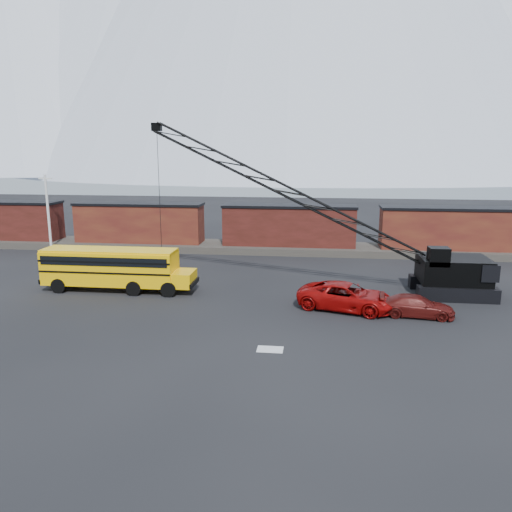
{
  "coord_description": "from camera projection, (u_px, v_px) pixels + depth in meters",
  "views": [
    {
      "loc": [
        2.78,
        -28.94,
        10.57
      ],
      "look_at": [
        -1.44,
        5.66,
        3.0
      ],
      "focal_mm": 35.0,
      "sensor_mm": 36.0,
      "label": 1
    }
  ],
  "objects": [
    {
      "name": "maroon_suv",
      "position": [
        417.0,
        306.0,
        31.87
      ],
      "size": [
        4.84,
        2.37,
        1.35
      ],
      "primitive_type": "imported",
      "rotation": [
        0.0,
        0.0,
        1.47
      ],
      "color": "#51110E",
      "rests_on": "ground"
    },
    {
      "name": "mountain_ridge",
      "position": [
        328.0,
        1.0,
        284.56
      ],
      "size": [
        800.0,
        340.0,
        240.0
      ],
      "color": "silver",
      "rests_on": "ground"
    },
    {
      "name": "boxcar_mid",
      "position": [
        289.0,
        225.0,
        51.4
      ],
      "size": [
        13.7,
        3.1,
        4.17
      ],
      "color": "#511B16",
      "rests_on": "gravel_berm"
    },
    {
      "name": "utility_pole",
      "position": [
        48.0,
        213.0,
        50.07
      ],
      "size": [
        1.4,
        0.24,
        8.0
      ],
      "color": "silver",
      "rests_on": "ground"
    },
    {
      "name": "ground",
      "position": [
        268.0,
        324.0,
        30.64
      ],
      "size": [
        160.0,
        160.0,
        0.0
      ],
      "primitive_type": "plane",
      "color": "black",
      "rests_on": "ground"
    },
    {
      "name": "gravel_berm",
      "position": [
        289.0,
        248.0,
        51.91
      ],
      "size": [
        120.0,
        5.0,
        0.7
      ],
      "primitive_type": "cube",
      "color": "#48423B",
      "rests_on": "ground"
    },
    {
      "name": "boxcar_east_near",
      "position": [
        450.0,
        228.0,
        49.5
      ],
      "size": [
        13.7,
        3.1,
        4.17
      ],
      "color": "#441313",
      "rests_on": "gravel_berm"
    },
    {
      "name": "boxcar_west_near",
      "position": [
        140.0,
        223.0,
        53.29
      ],
      "size": [
        13.7,
        3.1,
        4.17
      ],
      "color": "#441313",
      "rests_on": "gravel_berm"
    },
    {
      "name": "boxcar_west_far",
      "position": [
        0.0,
        220.0,
        55.19
      ],
      "size": [
        13.7,
        3.1,
        4.17
      ],
      "color": "#511B16",
      "rests_on": "gravel_berm"
    },
    {
      "name": "red_pickup",
      "position": [
        346.0,
        297.0,
        33.17
      ],
      "size": [
        6.98,
        4.63,
        1.78
      ],
      "primitive_type": "imported",
      "rotation": [
        0.0,
        0.0,
        1.29
      ],
      "color": "#940807",
      "rests_on": "ground"
    },
    {
      "name": "crawler_crane",
      "position": [
        313.0,
        204.0,
        36.63
      ],
      "size": [
        25.11,
        4.2,
        12.58
      ],
      "color": "black",
      "rests_on": "ground"
    },
    {
      "name": "snow_patch",
      "position": [
        270.0,
        349.0,
        26.7
      ],
      "size": [
        1.4,
        0.9,
        0.02
      ],
      "primitive_type": "cube",
      "color": "silver",
      "rests_on": "ground"
    },
    {
      "name": "school_bus",
      "position": [
        115.0,
        267.0,
        37.41
      ],
      "size": [
        11.65,
        2.65,
        3.19
      ],
      "color": "#F2B305",
      "rests_on": "ground"
    }
  ]
}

